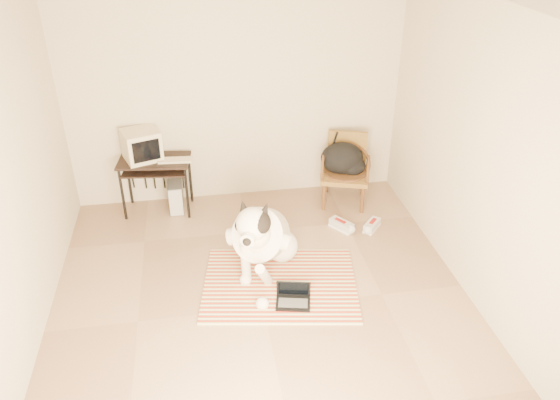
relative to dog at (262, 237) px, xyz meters
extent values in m
plane|color=#8F7057|center=(-0.07, -0.60, -0.40)|extent=(4.50, 4.50, 0.00)
plane|color=silver|center=(-0.07, -0.60, 2.30)|extent=(4.50, 4.50, 0.00)
plane|color=#BEB09B|center=(-0.07, 1.65, 0.95)|extent=(4.50, 0.00, 4.50)
plane|color=#BEB09B|center=(-2.07, -0.60, 0.95)|extent=(0.00, 4.50, 4.50)
plane|color=#BEB09B|center=(1.93, -0.60, 0.95)|extent=(0.00, 4.50, 4.50)
cube|color=red|center=(0.06, -0.75, -0.39)|extent=(1.54, 0.48, 0.02)
cube|color=#2F7331|center=(0.10, -0.52, -0.39)|extent=(1.54, 0.48, 0.02)
cube|color=#573E7D|center=(0.14, -0.29, -0.39)|extent=(1.54, 0.48, 0.02)
cube|color=gold|center=(0.18, -0.06, -0.39)|extent=(1.54, 0.48, 0.02)
cube|color=beige|center=(0.21, 0.17, -0.39)|extent=(1.54, 0.48, 0.02)
sphere|color=white|center=(-0.08, 0.26, -0.23)|extent=(0.34, 0.34, 0.34)
sphere|color=white|center=(0.23, 0.14, -0.23)|extent=(0.34, 0.34, 0.34)
ellipsoid|color=white|center=(0.07, 0.18, -0.20)|extent=(0.42, 0.39, 0.35)
ellipsoid|color=white|center=(-0.01, -0.01, 0.03)|extent=(0.68, 0.88, 0.74)
cylinder|color=silver|center=(0.00, 0.00, 0.03)|extent=(0.71, 0.80, 0.68)
sphere|color=white|center=(-0.08, -0.22, 0.20)|extent=(0.29, 0.29, 0.29)
sphere|color=white|center=(-0.12, -0.32, 0.38)|extent=(0.32, 0.32, 0.32)
ellipsoid|color=black|center=(-0.08, -0.34, 0.40)|extent=(0.24, 0.28, 0.23)
cylinder|color=white|center=(-0.17, -0.45, 0.33)|extent=(0.18, 0.20, 0.13)
sphere|color=black|center=(-0.20, -0.53, 0.33)|extent=(0.08, 0.08, 0.08)
cone|color=black|center=(-0.19, -0.22, 0.50)|extent=(0.16, 0.19, 0.20)
cone|color=black|center=(0.00, -0.29, 0.50)|extent=(0.18, 0.18, 0.20)
torus|color=white|center=(-0.09, -0.23, 0.25)|extent=(0.31, 0.23, 0.25)
cylinder|color=white|center=(-0.19, -0.19, -0.15)|extent=(0.14, 0.17, 0.48)
cylinder|color=white|center=(-0.03, -0.40, -0.17)|extent=(0.24, 0.43, 0.48)
sphere|color=white|center=(-0.20, -0.21, -0.35)|extent=(0.12, 0.12, 0.12)
sphere|color=white|center=(-0.09, -0.61, -0.34)|extent=(0.13, 0.13, 0.13)
cone|color=black|center=(0.16, 0.47, -0.35)|extent=(0.11, 0.48, 0.12)
cube|color=black|center=(0.21, -0.61, -0.37)|extent=(0.37, 0.30, 0.02)
cube|color=#4C4C4F|center=(0.21, -0.62, -0.36)|extent=(0.30, 0.19, 0.00)
cube|color=black|center=(0.23, -0.53, -0.26)|extent=(0.34, 0.15, 0.21)
cube|color=black|center=(0.23, -0.54, -0.26)|extent=(0.29, 0.12, 0.19)
cube|color=black|center=(-1.08, 1.39, 0.28)|extent=(0.88, 0.56, 0.03)
cube|color=black|center=(-1.08, 1.35, 0.17)|extent=(0.77, 0.45, 0.02)
cylinder|color=black|center=(-1.48, 1.25, -0.07)|extent=(0.03, 0.03, 0.66)
cylinder|color=black|center=(-1.43, 1.63, -0.07)|extent=(0.03, 0.03, 0.66)
cylinder|color=black|center=(-0.73, 1.15, -0.07)|extent=(0.03, 0.03, 0.66)
cylinder|color=black|center=(-0.69, 1.54, -0.07)|extent=(0.03, 0.03, 0.66)
cube|color=#BBAE93|center=(-1.21, 1.43, 0.47)|extent=(0.50, 0.49, 0.35)
cube|color=black|center=(-1.14, 1.26, 0.47)|extent=(0.30, 0.12, 0.25)
cube|color=#BBAE93|center=(-0.84, 1.31, 0.30)|extent=(0.40, 0.18, 0.03)
cube|color=#4C4C4F|center=(-0.88, 1.40, -0.22)|extent=(0.17, 0.38, 0.37)
cube|color=#B0B1B5|center=(-0.88, 1.21, -0.22)|extent=(0.16, 0.01, 0.35)
cube|color=olive|center=(1.20, 1.21, -0.02)|extent=(0.70, 0.69, 0.06)
cylinder|color=#3B2110|center=(1.20, 1.21, 0.02)|extent=(0.52, 0.52, 0.04)
cube|color=olive|center=(1.28, 1.45, 0.24)|extent=(0.47, 0.19, 0.43)
cylinder|color=#3B2110|center=(0.91, 1.06, -0.22)|extent=(0.04, 0.04, 0.35)
cylinder|color=#3B2110|center=(1.05, 1.51, -0.22)|extent=(0.04, 0.04, 0.35)
cylinder|color=#3B2110|center=(1.35, 0.92, -0.22)|extent=(0.04, 0.04, 0.35)
cylinder|color=#3B2110|center=(1.49, 1.36, -0.22)|extent=(0.04, 0.04, 0.35)
ellipsoid|color=black|center=(1.17, 1.28, 0.19)|extent=(0.52, 0.43, 0.39)
ellipsoid|color=black|center=(1.28, 1.19, 0.11)|extent=(0.33, 0.27, 0.22)
cube|color=silver|center=(1.01, 0.61, -0.38)|extent=(0.28, 0.31, 0.03)
cube|color=#96979C|center=(1.01, 0.61, -0.34)|extent=(0.27, 0.30, 0.10)
cube|color=maroon|center=(1.01, 0.61, -0.30)|extent=(0.13, 0.15, 0.02)
cube|color=silver|center=(1.36, 0.55, -0.39)|extent=(0.27, 0.29, 0.03)
cube|color=#96979C|center=(1.36, 0.55, -0.35)|extent=(0.26, 0.28, 0.09)
cube|color=maroon|center=(1.36, 0.55, -0.31)|extent=(0.13, 0.14, 0.02)
camera|label=1|loc=(-0.57, -4.54, 3.10)|focal=35.00mm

